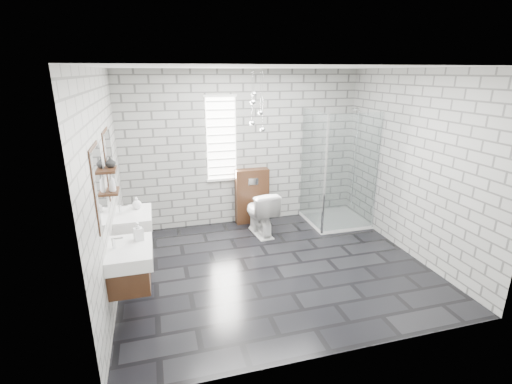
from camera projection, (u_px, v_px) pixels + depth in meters
name	position (u px, v px, depth m)	size (l,w,h in m)	color
floor	(275.00, 267.00, 5.29)	(4.20, 3.60, 0.02)	black
ceiling	(278.00, 66.00, 4.45)	(4.20, 3.60, 0.02)	white
wall_back	(244.00, 149.00, 6.53)	(4.20, 0.02, 2.70)	#999994
wall_front	(343.00, 229.00, 3.21)	(4.20, 0.02, 2.70)	#999994
wall_left	(105.00, 188.00, 4.33)	(0.02, 3.60, 2.70)	#999994
wall_right	(413.00, 165.00, 5.41)	(0.02, 3.60, 2.70)	#999994
vanity_left	(126.00, 255.00, 4.01)	(0.47, 0.70, 1.57)	#412514
vanity_right	(130.00, 220.00, 4.98)	(0.47, 0.70, 1.57)	#412514
shelf_lower	(113.00, 191.00, 4.32)	(0.14, 0.30, 0.03)	#412514
shelf_upper	(110.00, 170.00, 4.24)	(0.14, 0.30, 0.03)	#412514
window	(221.00, 139.00, 6.34)	(0.56, 0.05, 1.48)	white
cistern_panel	(252.00, 196.00, 6.72)	(0.60, 0.20, 1.00)	#412514
flush_plate	(253.00, 182.00, 6.53)	(0.18, 0.01, 0.12)	silver
shower_enclosure	(334.00, 198.00, 6.60)	(1.00, 1.00, 2.03)	white
pendant_cluster	(256.00, 112.00, 5.95)	(0.27, 0.26, 0.99)	silver
toilet	(260.00, 212.00, 6.25)	(0.43, 0.76, 0.77)	white
soap_bottle_a	(138.00, 231.00, 4.12)	(0.10, 0.10, 0.22)	#B2B2B2
soap_bottle_b	(137.00, 203.00, 5.08)	(0.13, 0.13, 0.16)	#B2B2B2
soap_bottle_c	(112.00, 183.00, 4.24)	(0.08, 0.08, 0.20)	#B2B2B2
vase	(110.00, 162.00, 4.26)	(0.12, 0.12, 0.12)	#B2B2B2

